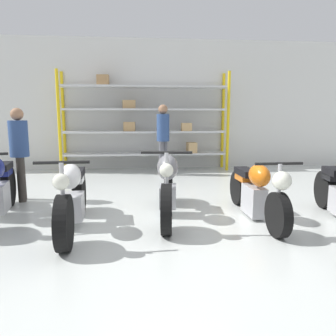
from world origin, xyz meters
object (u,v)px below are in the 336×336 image
shelving_rack (145,120)px  motorcycle_orange (256,191)px  motorcycle_white (72,196)px  motorcycle_grey (168,185)px  person_near_rack (19,147)px  person_browsing (163,134)px

shelving_rack → motorcycle_orange: 4.87m
motorcycle_white → motorcycle_grey: 1.37m
motorcycle_grey → shelving_rack: bearing=-170.8°
person_near_rack → person_browsing: bearing=-153.5°
motorcycle_white → motorcycle_grey: motorcycle_grey is taller
motorcycle_grey → motorcycle_orange: bearing=86.8°
motorcycle_grey → motorcycle_orange: (1.27, -0.22, -0.06)m
person_near_rack → motorcycle_white: bearing=111.8°
motorcycle_grey → person_browsing: (0.22, 3.55, 0.57)m
motorcycle_orange → person_browsing: size_ratio=1.19×
shelving_rack → motorcycle_orange: size_ratio=2.16×
motorcycle_white → motorcycle_grey: bearing=104.5°
shelving_rack → motorcycle_orange: bearing=-71.9°
shelving_rack → person_browsing: 0.93m
motorcycle_orange → person_near_rack: person_near_rack is taller
motorcycle_grey → person_browsing: bearing=-177.0°
motorcycle_orange → shelving_rack: bearing=-162.8°
shelving_rack → motorcycle_grey: bearing=-87.3°
motorcycle_white → motorcycle_orange: bearing=91.3°
shelving_rack → motorcycle_grey: shelving_rack is taller
person_browsing → motorcycle_orange: bearing=140.4°
person_browsing → person_near_rack: person_browsing is taller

